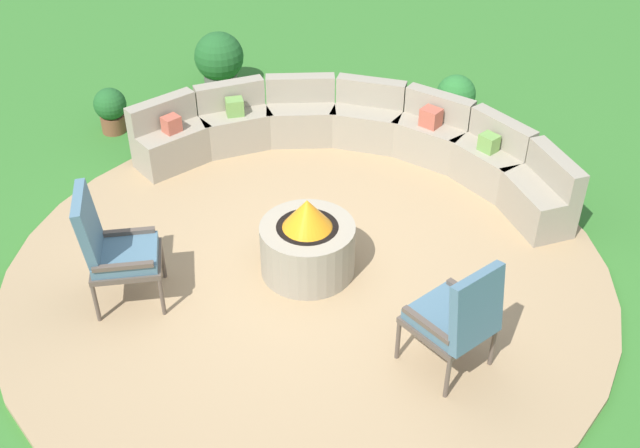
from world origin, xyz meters
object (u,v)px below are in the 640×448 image
(curved_stone_bench, at_px, (358,139))
(potted_plant_3, at_px, (111,109))
(potted_plant_0, at_px, (219,60))
(potted_plant_2, at_px, (455,99))
(fire_pit, at_px, (308,243))
(lounge_chair_front_left, at_px, (112,247))
(lounge_chair_front_right, at_px, (458,316))

(curved_stone_bench, distance_m, potted_plant_3, 2.92)
(curved_stone_bench, relative_size, potted_plant_0, 5.85)
(potted_plant_2, bearing_deg, fire_pit, -88.12)
(fire_pit, bearing_deg, potted_plant_2, 91.88)
(fire_pit, xyz_separation_m, potted_plant_3, (-3.35, 0.91, -0.07))
(potted_plant_0, xyz_separation_m, potted_plant_3, (-0.37, -1.53, -0.11))
(potted_plant_3, bearing_deg, potted_plant_0, 76.51)
(fire_pit, distance_m, potted_plant_0, 3.85)
(lounge_chair_front_left, bearing_deg, potted_plant_3, -175.08)
(potted_plant_2, bearing_deg, potted_plant_3, -144.21)
(lounge_chair_front_left, relative_size, potted_plant_3, 2.08)
(lounge_chair_front_left, relative_size, lounge_chair_front_right, 1.10)
(curved_stone_bench, distance_m, lounge_chair_front_left, 3.07)
(potted_plant_0, distance_m, potted_plant_2, 2.99)
(potted_plant_0, distance_m, potted_plant_3, 1.58)
(lounge_chair_front_left, bearing_deg, potted_plant_2, 125.45)
(potted_plant_2, distance_m, potted_plant_3, 4.00)
(fire_pit, distance_m, lounge_chair_front_right, 1.65)
(potted_plant_0, bearing_deg, fire_pit, -39.28)
(lounge_chair_front_right, height_order, potted_plant_2, lounge_chair_front_right)
(curved_stone_bench, relative_size, lounge_chair_front_left, 3.92)
(curved_stone_bench, bearing_deg, lounge_chair_front_right, -45.00)
(potted_plant_2, bearing_deg, lounge_chair_front_right, -64.75)
(potted_plant_2, bearing_deg, potted_plant_0, -164.35)
(potted_plant_3, bearing_deg, lounge_chair_front_right, -14.36)
(potted_plant_2, bearing_deg, lounge_chair_front_left, -102.87)
(curved_stone_bench, bearing_deg, fire_pit, -72.51)
(fire_pit, xyz_separation_m, potted_plant_0, (-2.98, 2.44, 0.04))
(curved_stone_bench, xyz_separation_m, potted_plant_3, (-2.78, -0.90, -0.05))
(curved_stone_bench, bearing_deg, lounge_chair_front_left, -100.45)
(lounge_chair_front_left, distance_m, potted_plant_2, 4.57)
(curved_stone_bench, relative_size, potted_plant_3, 8.15)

